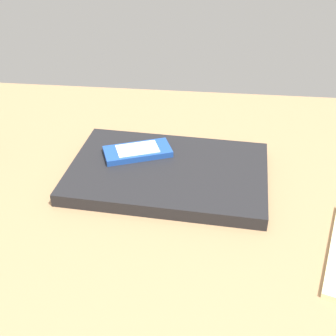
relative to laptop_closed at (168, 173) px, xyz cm
name	(u,v)px	position (x,y,z in cm)	size (l,w,h in cm)	color
desk_surface	(141,196)	(-4.04, -3.67, -2.58)	(120.00, 80.00, 3.00)	#9E7751
laptop_closed	(168,173)	(0.00, 0.00, 0.00)	(32.77, 21.65, 2.16)	black
cell_phone_on_laptop	(138,151)	(-5.74, 3.52, 1.64)	(12.64, 9.16, 1.19)	#1E479E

